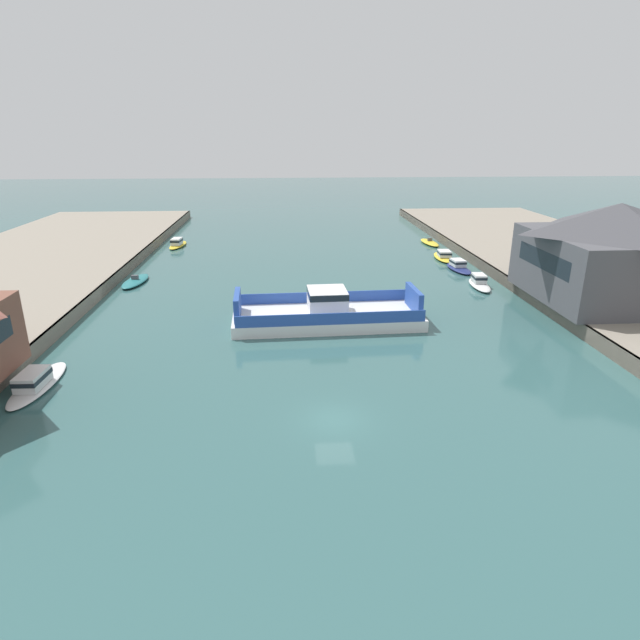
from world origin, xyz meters
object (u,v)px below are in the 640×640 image
object	(u,v)px
moored_boat_far_right	(479,282)
warehouse_shed	(613,252)
chain_ferry	(327,313)
moored_boat_upstream_a	(35,382)
moored_boat_near_right	(458,266)
moored_boat_mid_right	(135,281)
moored_boat_near_left	(444,256)
moored_boat_mid_left	(177,243)
moored_boat_far_left	(430,242)

from	to	relation	value
moored_boat_far_right	warehouse_shed	size ratio (longest dim) A/B	0.41
chain_ferry	moored_boat_upstream_a	xyz separation A→B (m)	(-22.21, -12.42, -0.52)
moored_boat_near_right	moored_boat_mid_right	distance (m)	42.15
moored_boat_mid_right	warehouse_shed	world-z (taller)	warehouse_shed
moored_boat_near_right	moored_boat_far_right	distance (m)	8.38
chain_ferry	moored_boat_far_right	size ratio (longest dim) A/B	2.92
moored_boat_near_left	moored_boat_mid_left	size ratio (longest dim) A/B	1.02
chain_ferry	moored_boat_far_right	world-z (taller)	chain_ferry
chain_ferry	moored_boat_far_left	xyz separation A→B (m)	(20.40, 38.01, -0.78)
moored_boat_near_left	moored_boat_far_left	xyz separation A→B (m)	(0.94, 11.23, -0.22)
chain_ferry	moored_boat_near_right	world-z (taller)	chain_ferry
chain_ferry	moored_boat_far_left	size ratio (longest dim) A/B	2.68
chain_ferry	moored_boat_near_right	size ratio (longest dim) A/B	2.78
moored_boat_far_right	moored_boat_near_right	bearing A→B (deg)	89.02
moored_boat_near_right	moored_boat_mid_left	size ratio (longest dim) A/B	0.93
moored_boat_mid_left	warehouse_shed	bearing A→B (deg)	-36.34
moored_boat_far_left	moored_boat_upstream_a	xyz separation A→B (m)	(-42.61, -50.43, 0.27)
moored_boat_near_left	moored_boat_far_right	distance (m)	15.07
moored_boat_far_right	moored_boat_mid_left	bearing A→B (deg)	146.39
moored_boat_near_left	moored_boat_mid_left	bearing A→B (deg)	163.59
moored_boat_near_right	moored_boat_far_right	world-z (taller)	moored_boat_far_right
moored_boat_far_right	warehouse_shed	world-z (taller)	warehouse_shed
moored_boat_far_right	moored_boat_upstream_a	distance (m)	48.09
moored_boat_far_left	moored_boat_mid_left	bearing A→B (deg)	178.92
moored_boat_near_left	chain_ferry	bearing A→B (deg)	-126.00
moored_boat_far_right	moored_boat_upstream_a	size ratio (longest dim) A/B	0.78
chain_ferry	moored_boat_near_left	world-z (taller)	chain_ferry
moored_boat_near_right	warehouse_shed	bearing A→B (deg)	-62.79
warehouse_shed	moored_boat_mid_left	bearing A→B (deg)	143.66
moored_boat_upstream_a	warehouse_shed	xyz separation A→B (m)	(51.15, 14.20, 5.71)
moored_boat_mid_left	warehouse_shed	distance (m)	62.73
chain_ferry	moored_boat_mid_left	xyz separation A→B (m)	(-21.38, 38.80, -0.52)
moored_boat_near_right	moored_boat_far_right	size ratio (longest dim) A/B	1.05
moored_boat_far_left	moored_boat_near_right	bearing A→B (deg)	-92.78
moored_boat_mid_right	moored_boat_upstream_a	bearing A→B (deg)	-89.51
moored_boat_mid_left	moored_boat_mid_right	world-z (taller)	moored_boat_mid_left
moored_boat_near_left	moored_boat_far_right	size ratio (longest dim) A/B	1.15
warehouse_shed	moored_boat_far_right	bearing A→B (deg)	133.90
moored_boat_far_left	warehouse_shed	distance (m)	37.70
moored_boat_mid_left	moored_boat_far_left	size ratio (longest dim) A/B	1.04
moored_boat_mid_left	moored_boat_mid_right	xyz separation A→B (m)	(-1.08, -22.45, -0.28)
moored_boat_far_left	moored_boat_far_right	xyz separation A→B (m)	(-1.01, -26.30, 0.28)
moored_boat_near_left	moored_boat_near_right	xyz separation A→B (m)	(0.07, -6.69, 0.02)
moored_boat_near_right	moored_boat_upstream_a	world-z (taller)	moored_boat_upstream_a
moored_boat_near_left	moored_boat_upstream_a	size ratio (longest dim) A/B	0.90
warehouse_shed	moored_boat_mid_right	bearing A→B (deg)	164.18
moored_boat_mid_left	chain_ferry	bearing A→B (deg)	-61.14
moored_boat_upstream_a	warehouse_shed	distance (m)	53.39
moored_boat_mid_right	warehouse_shed	size ratio (longest dim) A/B	0.47
moored_boat_near_left	warehouse_shed	bearing A→B (deg)	-69.22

